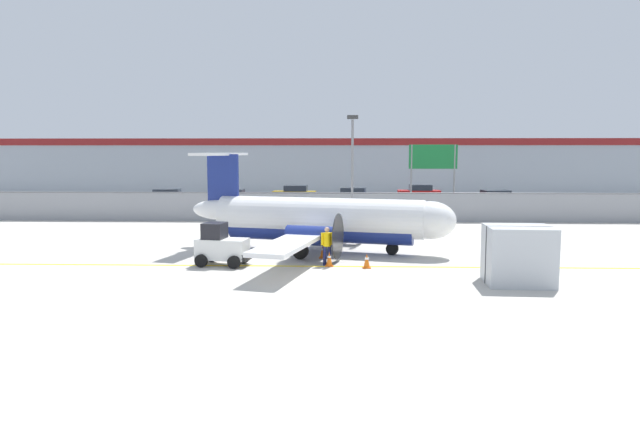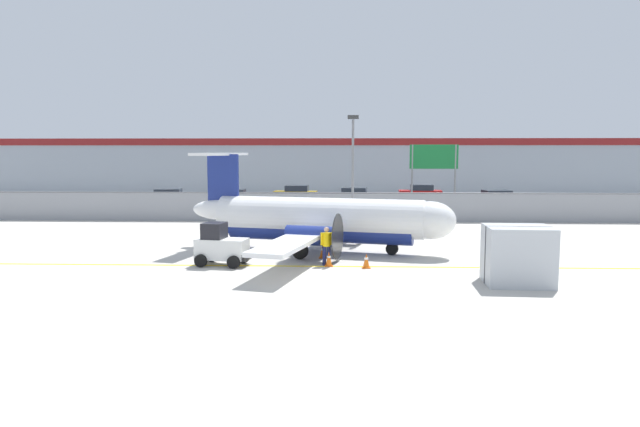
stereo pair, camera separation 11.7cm
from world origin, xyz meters
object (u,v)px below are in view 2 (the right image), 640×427
object	(u,v)px
commuter_airplane	(324,220)
parked_car_0	(167,198)
parked_car_1	(231,199)
apron_light_pole	(353,162)
traffic_cone_far_left	(323,251)
baggage_tug	(221,246)
parked_car_3	(353,196)
highway_sign	(434,163)
parked_car_4	(420,193)
parked_car_5	(498,199)
traffic_cone_near_right	(366,261)
ground_crew_worker	(327,244)
parked_car_2	(296,194)
traffic_cone_near_left	(329,259)
cargo_container	(518,255)

from	to	relation	value
commuter_airplane	parked_car_0	xyz separation A→B (m)	(-14.57, 21.54, -0.71)
parked_car_1	apron_light_pole	bearing A→B (deg)	129.46
traffic_cone_far_left	baggage_tug	bearing A→B (deg)	-157.21
parked_car_3	highway_sign	size ratio (longest dim) A/B	0.80
parked_car_0	parked_car_1	world-z (taller)	same
baggage_tug	parked_car_0	distance (m)	27.12
commuter_airplane	baggage_tug	distance (m)	5.75
baggage_tug	parked_car_4	size ratio (longest dim) A/B	0.58
traffic_cone_far_left	highway_sign	world-z (taller)	highway_sign
parked_car_5	highway_sign	bearing A→B (deg)	-143.37
traffic_cone_near_right	parked_car_1	size ratio (longest dim) A/B	0.15
parked_car_5	highway_sign	xyz separation A→B (m)	(-6.52, -6.26, 3.24)
commuter_airplane	parked_car_4	bearing A→B (deg)	86.76
baggage_tug	parked_car_3	xyz separation A→B (m)	(6.35, 27.50, 0.04)
traffic_cone_far_left	parked_car_3	distance (m)	25.73
parked_car_0	ground_crew_worker	bearing A→B (deg)	115.64
parked_car_3	parked_car_4	distance (m)	8.41
parked_car_2	apron_light_pole	world-z (taller)	apron_light_pole
parked_car_2	highway_sign	bearing A→B (deg)	135.53
ground_crew_worker	parked_car_5	size ratio (longest dim) A/B	0.39
parked_car_0	parked_car_2	bearing A→B (deg)	-157.57
baggage_tug	parked_car_1	size ratio (longest dim) A/B	0.59
parked_car_5	highway_sign	size ratio (longest dim) A/B	0.80
parked_car_0	parked_car_4	xyz separation A→B (m)	(23.31, 7.30, 0.00)
traffic_cone_far_left	parked_car_1	bearing A→B (deg)	111.04
traffic_cone_near_left	commuter_airplane	bearing A→B (deg)	95.21
commuter_airplane	cargo_container	size ratio (longest dim) A/B	6.38
traffic_cone_near_left	parked_car_0	bearing A→B (deg)	120.58
traffic_cone_far_left	parked_car_5	bearing A→B (deg)	57.91
parked_car_0	traffic_cone_near_right	bearing A→B (deg)	117.92
commuter_airplane	parked_car_0	distance (m)	26.01
commuter_airplane	traffic_cone_near_left	world-z (taller)	commuter_airplane
commuter_airplane	cargo_container	world-z (taller)	commuter_airplane
apron_light_pole	highway_sign	world-z (taller)	apron_light_pole
parked_car_4	parked_car_1	bearing A→B (deg)	25.88
ground_crew_worker	parked_car_1	bearing A→B (deg)	6.27
traffic_cone_near_left	parked_car_5	world-z (taller)	parked_car_5
traffic_cone_far_left	apron_light_pole	world-z (taller)	apron_light_pole
traffic_cone_near_left	traffic_cone_far_left	distance (m)	1.95
parked_car_1	highway_sign	xyz separation A→B (m)	(16.54, -6.36, 3.24)
ground_crew_worker	traffic_cone_near_right	xyz separation A→B (m)	(1.73, -0.53, -0.64)
parked_car_2	traffic_cone_near_left	bearing A→B (deg)	100.52
baggage_tug	apron_light_pole	world-z (taller)	apron_light_pole
parked_car_4	parked_car_5	xyz separation A→B (m)	(5.52, -7.84, 0.00)
traffic_cone_far_left	traffic_cone_near_left	bearing A→B (deg)	-80.07
parked_car_1	parked_car_4	xyz separation A→B (m)	(17.53, 7.74, 0.00)
ground_crew_worker	traffic_cone_near_left	distance (m)	0.68
baggage_tug	traffic_cone_far_left	xyz separation A→B (m)	(4.42, 1.86, -0.54)
traffic_cone_far_left	parked_car_3	bearing A→B (deg)	85.68
traffic_cone_near_right	parked_car_3	xyz separation A→B (m)	(-0.02, 27.90, 0.58)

